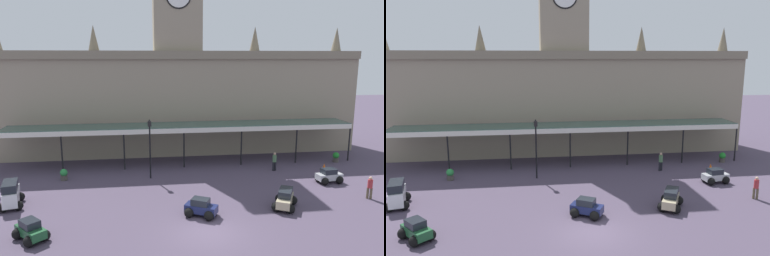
# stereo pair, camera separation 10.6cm
# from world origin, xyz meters

# --- Properties ---
(ground_plane) EXTENTS (140.00, 140.00, 0.00)m
(ground_plane) POSITION_xyz_m (0.00, 0.00, 0.00)
(ground_plane) COLOR #4A3E52
(station_building) EXTENTS (37.68, 6.40, 20.02)m
(station_building) POSITION_xyz_m (0.00, 19.58, 6.22)
(station_building) COLOR gray
(station_building) RESTS_ON ground
(entrance_canopy) EXTENTS (32.70, 3.26, 3.77)m
(entrance_canopy) POSITION_xyz_m (0.00, 14.16, 3.63)
(entrance_canopy) COLOR #38564C
(entrance_canopy) RESTS_ON ground
(car_white_van) EXTENTS (1.96, 2.55, 1.77)m
(car_white_van) POSITION_xyz_m (-12.72, 5.46, 0.81)
(car_white_van) COLOR silver
(car_white_van) RESTS_ON ground
(car_green_sedan) EXTENTS (2.20, 2.23, 1.19)m
(car_green_sedan) POSITION_xyz_m (-10.04, 0.44, 0.50)
(car_green_sedan) COLOR #1E512D
(car_green_sedan) RESTS_ON ground
(car_navy_sedan) EXTENTS (2.25, 2.06, 1.19)m
(car_navy_sedan) POSITION_xyz_m (-0.09, 2.24, 0.50)
(car_navy_sedan) COLOR #19214C
(car_navy_sedan) RESTS_ON ground
(car_silver_sedan) EXTENTS (2.14, 1.67, 1.19)m
(car_silver_sedan) POSITION_xyz_m (11.22, 7.11, 0.50)
(car_silver_sedan) COLOR #B2B5BA
(car_silver_sedan) RESTS_ON ground
(car_beige_estate) EXTENTS (2.18, 2.43, 1.27)m
(car_beige_estate) POSITION_xyz_m (5.75, 2.78, 0.56)
(car_beige_estate) COLOR tan
(car_beige_estate) RESTS_ON ground
(pedestrian_beside_cars) EXTENTS (0.37, 0.34, 1.67)m
(pedestrian_beside_cars) POSITION_xyz_m (7.94, 10.77, 0.91)
(pedestrian_beside_cars) COLOR black
(pedestrian_beside_cars) RESTS_ON ground
(pedestrian_crossing_forecourt) EXTENTS (0.35, 0.34, 1.67)m
(pedestrian_crossing_forecourt) POSITION_xyz_m (12.42, 3.52, 0.91)
(pedestrian_crossing_forecourt) COLOR brown
(pedestrian_crossing_forecourt) RESTS_ON ground
(victorian_lamppost) EXTENTS (0.30, 0.30, 5.04)m
(victorian_lamppost) POSITION_xyz_m (-3.15, 10.16, 3.12)
(victorian_lamppost) COLOR black
(victorian_lamppost) RESTS_ON ground
(traffic_cone) EXTENTS (0.40, 0.40, 0.56)m
(traffic_cone) POSITION_xyz_m (12.55, 10.47, 0.28)
(traffic_cone) COLOR orange
(traffic_cone) RESTS_ON ground
(planter_by_canopy) EXTENTS (0.60, 0.60, 0.96)m
(planter_by_canopy) POSITION_xyz_m (-10.30, 10.60, 0.49)
(planter_by_canopy) COLOR #47423D
(planter_by_canopy) RESTS_ON ground
(planter_forecourt_centre) EXTENTS (0.60, 0.60, 0.96)m
(planter_forecourt_centre) POSITION_xyz_m (14.84, 12.59, 0.49)
(planter_forecourt_centre) COLOR #47423D
(planter_forecourt_centre) RESTS_ON ground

